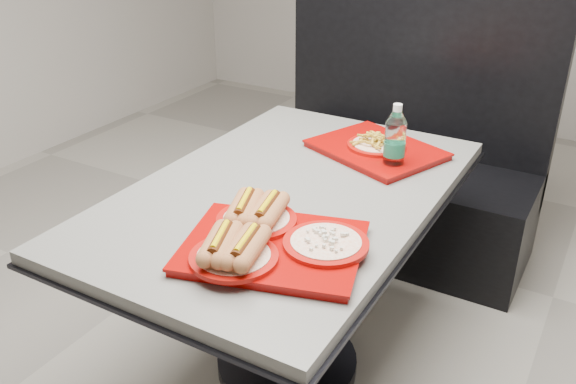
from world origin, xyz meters
The scene contains 6 objects.
ground centered at (0.00, 0.00, 0.00)m, with size 6.00×6.00×0.00m, color gray.
diner_table centered at (0.00, 0.00, 0.58)m, with size 0.92×1.42×0.75m.
booth_bench centered at (0.00, 1.09, 0.40)m, with size 1.30×0.57×1.35m.
tray_near centered at (0.14, -0.35, 0.79)m, with size 0.55×0.48×0.10m.
tray_far centered at (0.14, 0.41, 0.78)m, with size 0.53×0.48×0.09m.
water_bottle centered at (0.24, 0.31, 0.85)m, with size 0.07×0.07×0.23m.
Camera 1 is at (0.88, -1.52, 1.62)m, focal length 38.00 mm.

